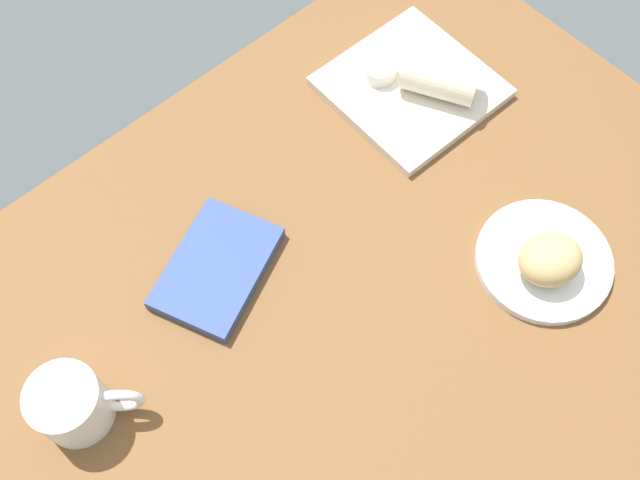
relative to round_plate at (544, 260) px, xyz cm
name	(u,v)px	position (x,y,z in cm)	size (l,w,h in cm)	color
dining_table	(378,283)	(18.62, -13.85, -2.70)	(110.00, 90.00, 4.00)	brown
round_plate	(544,260)	(0.00, 0.00, 0.00)	(19.13, 19.13, 1.40)	white
scone_pastry	(550,260)	(1.43, 1.04, 3.80)	(8.83, 7.64, 6.21)	tan
square_plate	(411,87)	(-8.08, -34.09, 0.10)	(23.65, 23.65, 1.60)	silver
sauce_cup	(380,69)	(-5.56, -38.77, 2.25)	(5.45, 5.45, 2.51)	silver
breakfast_wrap	(440,78)	(-10.10, -30.34, 3.96)	(6.13, 6.13, 11.58)	beige
book_stack	(217,268)	(34.76, -29.82, 0.32)	(21.59, 18.48, 2.05)	#33477F
coffee_mug	(73,404)	(60.04, -25.68, 3.69)	(12.16, 10.60, 8.57)	white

